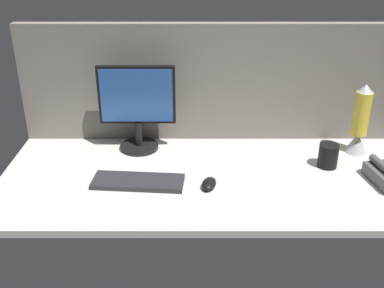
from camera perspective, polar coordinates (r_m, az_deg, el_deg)
ground_plane at (r=195.11cm, az=2.97°, el=-4.11°), size 180.00×80.00×3.00cm
cubicle_wall_back at (r=217.51cm, az=2.70°, el=7.60°), size 180.00×5.00×55.73cm
monitor at (r=209.29cm, az=-6.72°, el=4.78°), size 34.70×18.00×39.66cm
keyboard at (r=187.81cm, az=-6.61°, el=-4.66°), size 37.93×15.95×2.00cm
mouse at (r=183.89cm, az=2.23°, el=-4.95°), size 7.74×10.67×3.40cm
mug_black_travel at (r=206.11cm, az=16.67°, el=-1.42°), size 8.44×8.44×10.36cm
lava_lamp at (r=220.24cm, az=20.24°, el=2.28°), size 9.98×9.98×32.67cm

